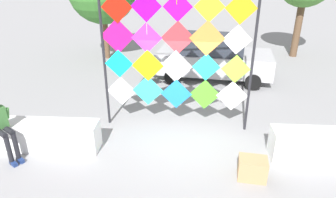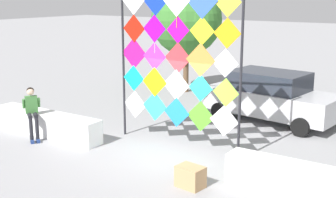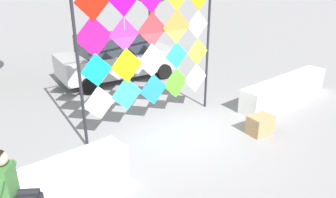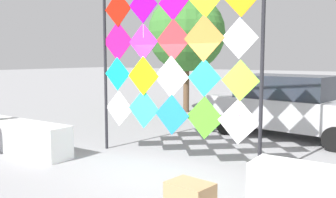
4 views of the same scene
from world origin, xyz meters
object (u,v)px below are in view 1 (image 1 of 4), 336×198
object	(u,v)px
seated_vendor	(2,124)
parked_car	(213,57)
cardboard_box_large	(252,168)
kite_display_rack	(176,35)

from	to	relation	value
seated_vendor	parked_car	xyz separation A→B (m)	(5.28, 5.89, -0.07)
seated_vendor	cardboard_box_large	bearing A→B (deg)	-3.64
seated_vendor	cardboard_box_large	xyz separation A→B (m)	(5.74, -0.37, -0.69)
kite_display_rack	cardboard_box_large	world-z (taller)	kite_display_rack
kite_display_rack	seated_vendor	bearing A→B (deg)	-154.93
kite_display_rack	seated_vendor	size ratio (longest dim) A/B	2.93
parked_car	cardboard_box_large	distance (m)	6.31
cardboard_box_large	parked_car	bearing A→B (deg)	94.27
kite_display_rack	parked_car	size ratio (longest dim) A/B	1.00
seated_vendor	cardboard_box_large	world-z (taller)	seated_vendor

